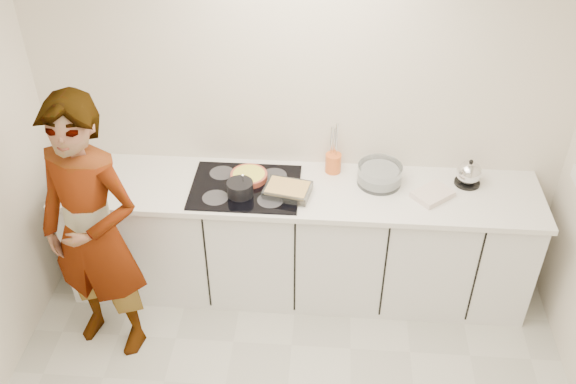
# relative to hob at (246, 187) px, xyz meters

# --- Properties ---
(ceiling) EXTENTS (3.60, 3.20, 0.00)m
(ceiling) POSITION_rel_hob_xyz_m (0.35, -1.26, 1.68)
(ceiling) COLOR white
(ceiling) RESTS_ON wall_back
(wall_back) EXTENTS (3.60, 0.00, 2.60)m
(wall_back) POSITION_rel_hob_xyz_m (0.35, 0.34, 0.38)
(wall_back) COLOR beige
(wall_back) RESTS_ON ground
(base_cabinets) EXTENTS (3.20, 0.58, 0.87)m
(base_cabinets) POSITION_rel_hob_xyz_m (0.35, 0.02, -0.48)
(base_cabinets) COLOR white
(base_cabinets) RESTS_ON floor
(countertop) EXTENTS (3.24, 0.64, 0.04)m
(countertop) POSITION_rel_hob_xyz_m (0.35, 0.02, -0.03)
(countertop) COLOR white
(countertop) RESTS_ON base_cabinets
(hob) EXTENTS (0.72, 0.54, 0.01)m
(hob) POSITION_rel_hob_xyz_m (0.00, 0.00, 0.00)
(hob) COLOR black
(hob) RESTS_ON countertop
(tart_dish) EXTENTS (0.31, 0.31, 0.04)m
(tart_dish) POSITION_rel_hob_xyz_m (0.01, 0.09, 0.03)
(tart_dish) COLOR #AE4832
(tart_dish) RESTS_ON hob
(saucepan) EXTENTS (0.20, 0.20, 0.16)m
(saucepan) POSITION_rel_hob_xyz_m (-0.02, -0.09, 0.06)
(saucepan) COLOR black
(saucepan) RESTS_ON hob
(baking_dish) EXTENTS (0.33, 0.27, 0.06)m
(baking_dish) POSITION_rel_hob_xyz_m (0.29, -0.06, 0.04)
(baking_dish) COLOR silver
(baking_dish) RESTS_ON hob
(mixing_bowl) EXTENTS (0.30, 0.30, 0.14)m
(mixing_bowl) POSITION_rel_hob_xyz_m (0.89, 0.12, 0.06)
(mixing_bowl) COLOR silver
(mixing_bowl) RESTS_ON countertop
(tea_towel) EXTENTS (0.30, 0.30, 0.04)m
(tea_towel) POSITION_rel_hob_xyz_m (1.23, -0.01, 0.01)
(tea_towel) COLOR white
(tea_towel) RESTS_ON countertop
(kettle) EXTENTS (0.23, 0.23, 0.19)m
(kettle) POSITION_rel_hob_xyz_m (1.48, 0.16, 0.07)
(kettle) COLOR black
(kettle) RESTS_ON countertop
(utensil_crock) EXTENTS (0.12, 0.12, 0.14)m
(utensil_crock) POSITION_rel_hob_xyz_m (0.58, 0.24, 0.06)
(utensil_crock) COLOR orange
(utensil_crock) RESTS_ON countertop
(cook) EXTENTS (0.77, 0.60, 1.85)m
(cook) POSITION_rel_hob_xyz_m (-0.86, -0.55, 0.01)
(cook) COLOR white
(cook) RESTS_ON floor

